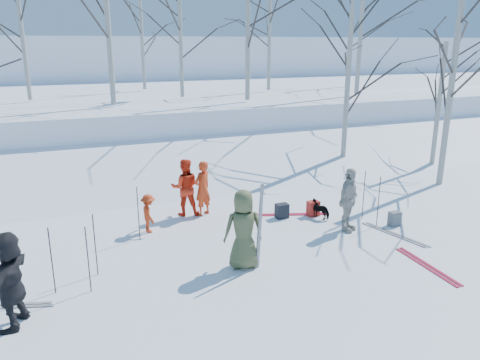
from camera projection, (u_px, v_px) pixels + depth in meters
name	position (u px, v px, depth m)	size (l,w,h in m)	color
ground	(265.00, 251.00, 10.75)	(120.00, 120.00, 0.00)	white
snow_ramp	(183.00, 171.00, 16.92)	(70.00, 9.50, 1.40)	white
snow_plateau	(133.00, 111.00, 25.57)	(70.00, 18.00, 2.20)	white
far_hill	(94.00, 71.00, 43.95)	(90.00, 30.00, 6.00)	white
skier_olive_center	(243.00, 230.00, 9.77)	(0.84, 0.54, 1.71)	#484F2F
skier_red_north	(203.00, 188.00, 12.82)	(0.56, 0.37, 1.53)	red
skier_redor_behind	(185.00, 187.00, 12.82)	(0.77, 0.60, 1.59)	red
skier_red_seated	(149.00, 213.00, 11.71)	(0.64, 0.37, 0.99)	red
skier_cream_east	(348.00, 200.00, 11.71)	(0.96, 0.40, 1.64)	beige
skier_grey_west	(9.00, 280.00, 7.72)	(1.58, 0.50, 1.70)	black
dog	(321.00, 209.00, 12.73)	(0.27, 0.59, 0.50)	black
upright_ski_left	(260.00, 227.00, 9.65)	(0.07, 0.02, 1.90)	silver
upright_ski_right	(259.00, 226.00, 9.68)	(0.07, 0.02, 1.90)	silver
ski_pair_a	(395.00, 234.00, 11.67)	(0.62, 1.90, 0.02)	silver
ski_pair_b	(293.00, 214.00, 13.02)	(1.86, 0.80, 0.02)	#AB1831
ski_pair_c	(427.00, 266.00, 10.02)	(0.29, 1.91, 0.02)	#AB1831
ski_pole_a	(378.00, 202.00, 12.04)	(0.02, 0.02, 1.34)	black
ski_pole_b	(52.00, 261.00, 8.78)	(0.02, 0.02, 1.34)	black
ski_pole_c	(95.00, 245.00, 9.47)	(0.02, 0.02, 1.34)	black
ski_pole_d	(88.00, 260.00, 8.83)	(0.02, 0.02, 1.34)	black
ski_pole_e	(364.00, 195.00, 12.54)	(0.02, 0.02, 1.34)	black
ski_pole_f	(138.00, 213.00, 11.22)	(0.02, 0.02, 1.34)	black
backpack_red	(313.00, 208.00, 12.90)	(0.32, 0.22, 0.42)	#A9221A
backpack_grey	(395.00, 219.00, 12.20)	(0.30, 0.20, 0.38)	#56595E
backpack_dark	(282.00, 211.00, 12.74)	(0.34, 0.24, 0.40)	black
birch_plateau_a	(351.00, 32.00, 26.75)	(4.77, 4.77, 5.95)	silver
birch_plateau_b	(362.00, 12.00, 21.87)	(5.86, 5.86, 7.51)	silver
birch_plateau_c	(107.00, 9.00, 17.96)	(5.69, 5.69, 7.28)	silver
birch_plateau_d	(181.00, 42.00, 20.89)	(4.01, 4.01, 4.87)	silver
birch_plateau_e	(22.00, 35.00, 19.63)	(4.42, 4.42, 5.46)	silver
birch_plateau_f	(142.00, 44.00, 24.43)	(3.89, 3.89, 4.70)	silver
birch_plateau_g	(269.00, 44.00, 24.12)	(3.84, 3.84, 4.63)	silver
birch_plateau_j	(248.00, 27.00, 19.64)	(4.85, 4.85, 6.07)	silver
birch_edge_b	(451.00, 92.00, 15.00)	(4.92, 4.92, 6.17)	silver
birch_edge_c	(439.00, 106.00, 17.43)	(3.86, 3.86, 4.65)	silver
birch_edge_e	(347.00, 93.00, 17.09)	(4.57, 4.57, 5.67)	silver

